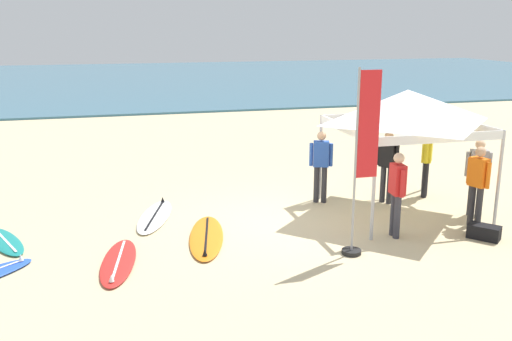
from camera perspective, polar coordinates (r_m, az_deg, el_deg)
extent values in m
plane|color=beige|center=(12.20, 4.01, -5.18)|extent=(80.00, 80.00, 0.00)
cube|color=#386B84|center=(44.98, -10.24, 9.09)|extent=(80.00, 36.00, 0.10)
cylinder|color=#B7B7BC|center=(11.09, 11.77, -1.90)|extent=(0.07, 0.07, 2.05)
cylinder|color=#B7B7BC|center=(12.58, 23.28, -0.85)|extent=(0.07, 0.07, 2.05)
cylinder|color=#B7B7BC|center=(13.56, 6.49, 1.30)|extent=(0.07, 0.07, 2.05)
cylinder|color=#B7B7BC|center=(14.81, 16.67, 1.90)|extent=(0.07, 0.07, 2.05)
cube|color=white|center=(11.57, 18.25, 3.11)|extent=(2.81, 0.03, 0.18)
cube|color=white|center=(13.96, 12.00, 5.36)|extent=(2.81, 0.03, 0.18)
cube|color=white|center=(12.11, 9.04, 4.15)|extent=(0.03, 2.81, 0.18)
cube|color=white|center=(13.49, 20.04, 4.49)|extent=(0.03, 2.81, 0.18)
pyramid|color=white|center=(12.67, 14.96, 6.31)|extent=(2.93, 2.93, 0.70)
ellipsoid|color=white|center=(12.59, -10.16, -4.57)|extent=(1.23, 2.34, 0.07)
cube|color=black|center=(12.58, -10.17, -4.41)|extent=(0.59, 1.86, 0.01)
cone|color=black|center=(13.42, -9.39, -2.90)|extent=(0.09, 0.09, 0.12)
ellipsoid|color=#19847F|center=(12.03, -23.97, -6.55)|extent=(1.15, 1.86, 0.07)
cube|color=white|center=(12.02, -23.99, -6.38)|extent=(0.64, 1.43, 0.01)
ellipsoid|color=red|center=(10.40, -13.68, -8.92)|extent=(0.89, 2.19, 0.07)
cube|color=white|center=(10.39, -13.70, -8.73)|extent=(0.32, 1.79, 0.01)
cone|color=white|center=(9.58, -14.37, -10.45)|extent=(0.09, 0.09, 0.12)
cone|color=white|center=(10.87, -22.62, -8.09)|extent=(0.09, 0.09, 0.12)
ellipsoid|color=orange|center=(11.28, -5.02, -6.68)|extent=(1.14, 2.54, 0.07)
cube|color=black|center=(11.26, -5.02, -6.50)|extent=(0.46, 2.05, 0.01)
cone|color=black|center=(10.31, -5.18, -8.20)|extent=(0.09, 0.09, 0.12)
cylinder|color=#2D2D33|center=(12.53, 21.54, -3.52)|extent=(0.13, 0.13, 0.88)
cylinder|color=#2D2D33|center=(12.64, 20.90, -3.32)|extent=(0.13, 0.13, 0.88)
cube|color=orange|center=(12.39, 21.53, -0.16)|extent=(0.31, 0.41, 0.60)
sphere|color=tan|center=(12.30, 21.71, 1.76)|extent=(0.21, 0.21, 0.21)
cylinder|color=orange|center=(12.26, 22.36, -0.48)|extent=(0.09, 0.09, 0.54)
cylinder|color=orange|center=(12.53, 20.69, -0.02)|extent=(0.09, 0.09, 0.54)
cylinder|color=#2D2D33|center=(13.44, 6.11, -1.39)|extent=(0.13, 0.13, 0.88)
cylinder|color=#2D2D33|center=(13.44, 6.87, -1.41)|extent=(0.13, 0.13, 0.88)
cube|color=#2851B2|center=(13.26, 6.58, 1.68)|extent=(0.41, 0.33, 0.60)
sphere|color=tan|center=(13.17, 6.63, 3.48)|extent=(0.21, 0.21, 0.21)
cylinder|color=#2851B2|center=(13.26, 5.59, 1.62)|extent=(0.09, 0.09, 0.54)
cylinder|color=#2851B2|center=(13.27, 7.57, 1.57)|extent=(0.09, 0.09, 0.54)
cylinder|color=#2D2D33|center=(13.71, 12.66, -1.34)|extent=(0.13, 0.13, 0.88)
cylinder|color=#2D2D33|center=(13.63, 13.32, -1.48)|extent=(0.13, 0.13, 0.88)
cube|color=black|center=(13.49, 13.17, 1.61)|extent=(0.38, 0.42, 0.60)
sphere|color=tan|center=(13.40, 13.27, 3.38)|extent=(0.21, 0.21, 0.21)
cylinder|color=black|center=(13.60, 12.32, 1.68)|extent=(0.09, 0.09, 0.54)
cylinder|color=black|center=(13.39, 14.02, 1.38)|extent=(0.09, 0.09, 0.54)
cylinder|color=#383842|center=(11.46, 14.04, -4.56)|extent=(0.13, 0.13, 0.88)
cylinder|color=#383842|center=(11.62, 13.69, -4.28)|extent=(0.13, 0.13, 0.88)
cube|color=red|center=(11.33, 14.08, -0.88)|extent=(0.25, 0.38, 0.60)
sphere|color=beige|center=(11.22, 14.22, 1.22)|extent=(0.21, 0.21, 0.21)
cylinder|color=red|center=(11.13, 14.55, -1.28)|extent=(0.09, 0.09, 0.54)
cylinder|color=red|center=(11.53, 13.63, -0.68)|extent=(0.09, 0.09, 0.54)
cylinder|color=#2D2D33|center=(13.37, 21.60, -2.43)|extent=(0.13, 0.13, 0.88)
cylinder|color=#2D2D33|center=(13.33, 20.85, -2.41)|extent=(0.13, 0.13, 0.88)
cube|color=gray|center=(13.17, 21.52, 0.66)|extent=(0.42, 0.34, 0.60)
sphere|color=beige|center=(13.08, 21.69, 2.47)|extent=(0.21, 0.21, 0.21)
cylinder|color=gray|center=(13.23, 22.48, 0.54)|extent=(0.09, 0.09, 0.54)
cylinder|color=gray|center=(13.12, 20.53, 0.62)|extent=(0.09, 0.09, 0.54)
cylinder|color=black|center=(14.50, 16.71, -0.74)|extent=(0.13, 0.13, 0.88)
cylinder|color=black|center=(14.33, 16.64, -0.92)|extent=(0.13, 0.13, 0.88)
cube|color=yellow|center=(14.25, 16.89, 2.04)|extent=(0.39, 0.42, 0.60)
sphere|color=#9E7051|center=(14.17, 17.02, 3.72)|extent=(0.21, 0.21, 0.21)
cylinder|color=yellow|center=(14.47, 16.97, 2.14)|extent=(0.09, 0.09, 0.54)
cylinder|color=yellow|center=(14.03, 16.80, 1.77)|extent=(0.09, 0.09, 0.54)
cylinder|color=#99999E|center=(10.15, 9.98, 0.61)|extent=(0.04, 0.04, 3.40)
cube|color=red|center=(10.10, 11.29, 4.55)|extent=(0.40, 0.02, 1.90)
cylinder|color=black|center=(10.67, 9.59, -8.08)|extent=(0.36, 0.36, 0.08)
cube|color=black|center=(12.05, 21.99, -5.77)|extent=(0.63, 0.66, 0.28)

